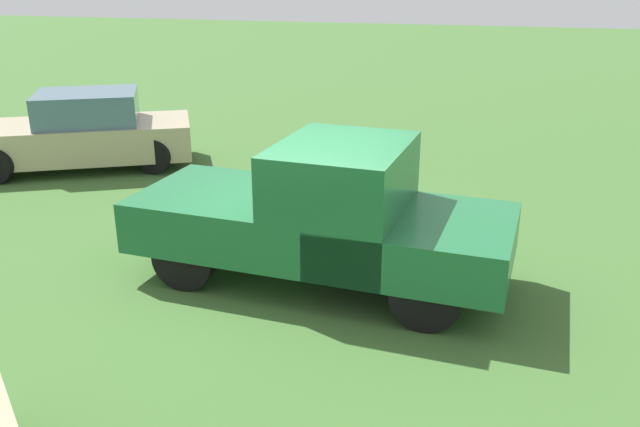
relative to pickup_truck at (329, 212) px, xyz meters
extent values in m
plane|color=#3D662D|center=(-0.18, -0.07, -0.94)|extent=(80.00, 80.00, 0.00)
cylinder|color=black|center=(-1.67, -0.66, -0.54)|extent=(0.78, 0.22, 0.78)
cylinder|color=black|center=(-1.55, 0.90, -0.54)|extent=(0.78, 0.22, 0.78)
cylinder|color=black|center=(1.31, -0.88, -0.54)|extent=(0.78, 0.22, 0.78)
cylinder|color=black|center=(1.43, 0.68, -0.54)|extent=(0.78, 0.22, 0.78)
cube|color=#1E6638|center=(-1.52, 0.11, -0.20)|extent=(2.00, 2.00, 0.64)
cube|color=#1E6638|center=(0.16, -0.01, 0.18)|extent=(1.63, 1.97, 1.40)
cube|color=slate|center=(0.16, -0.01, 0.62)|extent=(1.40, 1.80, 0.48)
cube|color=#1E6638|center=(1.09, -0.08, -0.22)|extent=(2.38, 2.03, 0.60)
cube|color=silver|center=(-2.39, 0.18, -0.46)|extent=(0.25, 1.79, 0.16)
cylinder|color=black|center=(-7.58, 3.65, -0.58)|extent=(0.71, 0.20, 0.71)
cylinder|color=black|center=(-4.42, 3.65, -0.58)|extent=(0.71, 0.20, 0.71)
cylinder|color=black|center=(-5.09, 4.94, -0.58)|extent=(0.71, 0.20, 0.71)
cube|color=tan|center=(-6.00, 3.65, -0.38)|extent=(4.56, 3.47, 0.68)
cube|color=slate|center=(-5.81, 3.75, 0.26)|extent=(2.35, 2.20, 0.60)
camera|label=1|loc=(1.91, -7.45, 2.84)|focal=37.50mm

